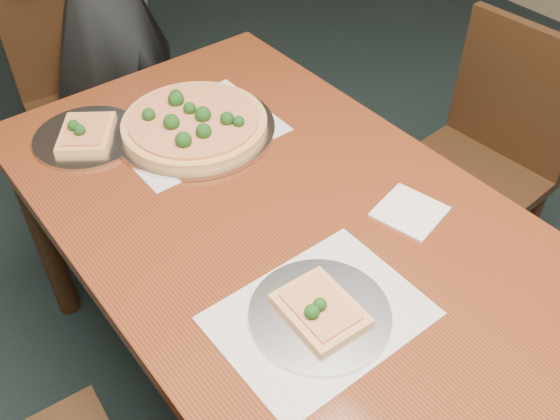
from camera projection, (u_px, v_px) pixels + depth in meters
dining_table at (280, 238)px, 1.51m from camera, size 0.90×1.50×0.75m
chair_far at (85, 89)px, 2.25m from camera, size 0.47×0.47×0.91m
chair_right at (484, 154)px, 1.97m from camera, size 0.45×0.45×0.91m
diner at (102, 5)px, 2.19m from camera, size 0.63×0.48×1.53m
placemat_main at (195, 130)px, 1.67m from camera, size 0.42×0.32×0.00m
placemat_near at (320, 316)px, 1.22m from camera, size 0.40×0.30×0.00m
pizza_pan at (194, 124)px, 1.65m from camera, size 0.43×0.43×0.07m
slice_plate_near at (320, 312)px, 1.21m from camera, size 0.28×0.28×0.06m
slice_plate_far at (86, 135)px, 1.63m from camera, size 0.28×0.28×0.06m
napkin at (410, 212)px, 1.43m from camera, size 0.17×0.17×0.01m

